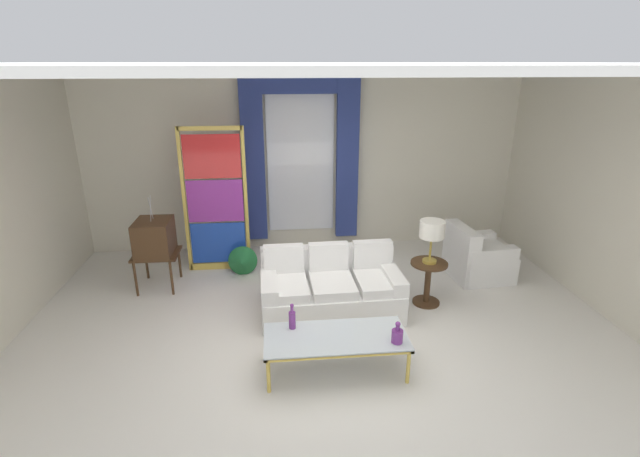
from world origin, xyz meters
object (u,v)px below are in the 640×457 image
(bottle_blue_decanter, at_px, (292,319))
(stained_glass_divider, at_px, (216,204))
(round_side_table, at_px, (428,279))
(table_lamp_brass, at_px, (432,231))
(bottle_crystal_tall, at_px, (397,335))
(vintage_tv, at_px, (154,239))
(peacock_figurine, at_px, (242,263))
(armchair_white, at_px, (476,259))
(couch_white_long, at_px, (330,289))
(coffee_table, at_px, (336,339))

(bottle_blue_decanter, bearing_deg, stained_glass_divider, 112.21)
(round_side_table, relative_size, table_lamp_brass, 1.04)
(bottle_crystal_tall, height_order, round_side_table, bottle_crystal_tall)
(bottle_crystal_tall, relative_size, vintage_tv, 0.17)
(stained_glass_divider, relative_size, table_lamp_brass, 3.86)
(bottle_crystal_tall, bearing_deg, peacock_figurine, 123.33)
(bottle_blue_decanter, height_order, armchair_white, armchair_white)
(bottle_blue_decanter, height_order, stained_glass_divider, stained_glass_divider)
(stained_glass_divider, bearing_deg, peacock_figurine, -39.99)
(bottle_crystal_tall, distance_m, armchair_white, 2.84)
(bottle_blue_decanter, bearing_deg, couch_white_long, 63.29)
(bottle_blue_decanter, relative_size, stained_glass_divider, 0.13)
(armchair_white, bearing_deg, bottle_blue_decanter, -146.90)
(bottle_blue_decanter, bearing_deg, peacock_figurine, 106.66)
(bottle_crystal_tall, bearing_deg, vintage_tv, 140.65)
(bottle_blue_decanter, distance_m, table_lamp_brass, 2.20)
(armchair_white, xyz_separation_m, stained_glass_divider, (-3.83, 0.67, 0.77))
(armchair_white, distance_m, round_side_table, 1.22)
(stained_glass_divider, relative_size, round_side_table, 3.70)
(round_side_table, bearing_deg, table_lamp_brass, 26.57)
(bottle_crystal_tall, bearing_deg, round_side_table, 61.26)
(armchair_white, distance_m, stained_glass_divider, 3.96)
(bottle_crystal_tall, bearing_deg, table_lamp_brass, 61.26)
(couch_white_long, distance_m, stained_glass_divider, 2.25)
(stained_glass_divider, xyz_separation_m, round_side_table, (2.85, -1.40, -0.70))
(vintage_tv, bearing_deg, armchair_white, -1.76)
(peacock_figurine, bearing_deg, vintage_tv, -169.46)
(coffee_table, relative_size, peacock_figurine, 2.45)
(coffee_table, xyz_separation_m, stained_glass_divider, (-1.46, 2.69, 0.68))
(peacock_figurine, relative_size, round_side_table, 1.01)
(armchair_white, bearing_deg, table_lamp_brass, -143.16)
(bottle_blue_decanter, xyz_separation_m, round_side_table, (1.83, 1.10, -0.17))
(vintage_tv, relative_size, armchair_white, 1.53)
(bottle_blue_decanter, relative_size, bottle_crystal_tall, 1.23)
(coffee_table, bearing_deg, table_lamp_brass, 42.80)
(bottle_blue_decanter, height_order, round_side_table, bottle_blue_decanter)
(round_side_table, bearing_deg, vintage_tv, 166.56)
(couch_white_long, bearing_deg, bottle_blue_decanter, -116.71)
(bottle_crystal_tall, distance_m, table_lamp_brass, 1.76)
(coffee_table, bearing_deg, vintage_tv, 136.23)
(bottle_crystal_tall, relative_size, stained_glass_divider, 0.11)
(stained_glass_divider, height_order, round_side_table, stained_glass_divider)
(stained_glass_divider, bearing_deg, vintage_tv, -147.08)
(peacock_figurine, distance_m, table_lamp_brass, 2.84)
(bottle_crystal_tall, height_order, peacock_figurine, bottle_crystal_tall)
(vintage_tv, relative_size, stained_glass_divider, 0.61)
(coffee_table, height_order, stained_glass_divider, stained_glass_divider)
(stained_glass_divider, bearing_deg, coffee_table, -61.60)
(couch_white_long, xyz_separation_m, coffee_table, (-0.10, -1.25, 0.07))
(couch_white_long, xyz_separation_m, stained_glass_divider, (-1.55, 1.44, 0.75))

